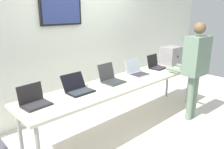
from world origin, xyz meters
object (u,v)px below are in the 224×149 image
object	(u,v)px
laptop_station_0	(34,101)
person	(195,63)
workbench	(125,83)
equipment_box	(171,56)
laptop_station_3	(137,71)
laptop_station_1	(78,88)
laptop_station_2	(111,78)
laptop_station_4	(156,65)

from	to	relation	value
laptop_station_0	person	size ratio (longest dim) A/B	0.20
workbench	equipment_box	world-z (taller)	equipment_box
laptop_station_3	person	xyz separation A→B (m)	(0.64, -0.73, 0.17)
laptop_station_1	laptop_station_2	distance (m)	0.61
equipment_box	laptop_station_2	world-z (taller)	equipment_box
workbench	laptop_station_3	size ratio (longest dim) A/B	9.56
laptop_station_1	laptop_station_4	bearing A→B (deg)	0.64
workbench	laptop_station_1	xyz separation A→B (m)	(-0.83, 0.11, 0.10)
laptop_station_0	laptop_station_3	xyz separation A→B (m)	(1.84, 0.01, 0.00)
workbench	laptop_station_4	bearing A→B (deg)	7.64
workbench	laptop_station_2	size ratio (longest dim) A/B	9.73
workbench	person	distance (m)	1.23
workbench	laptop_station_4	world-z (taller)	laptop_station_4
laptop_station_4	laptop_station_1	bearing A→B (deg)	-179.36
laptop_station_0	laptop_station_2	distance (m)	1.24
equipment_box	laptop_station_1	bearing A→B (deg)	179.82
laptop_station_1	laptop_station_2	size ratio (longest dim) A/B	1.00
laptop_station_2	laptop_station_3	bearing A→B (deg)	-0.19
workbench	laptop_station_0	xyz separation A→B (m)	(-1.45, 0.09, 0.10)
laptop_station_4	person	distance (m)	0.77
laptop_station_4	workbench	bearing A→B (deg)	-172.36
laptop_station_2	laptop_station_0	bearing A→B (deg)	-179.43
laptop_station_0	laptop_station_4	bearing A→B (deg)	0.90
laptop_station_3	laptop_station_0	bearing A→B (deg)	-179.68
laptop_station_1	laptop_station_4	size ratio (longest dim) A/B	1.04
workbench	laptop_station_0	distance (m)	1.46
laptop_station_4	person	world-z (taller)	person
laptop_station_0	laptop_station_1	size ratio (longest dim) A/B	0.94
laptop_station_4	laptop_station_0	bearing A→B (deg)	-179.10
equipment_box	laptop_station_3	size ratio (longest dim) A/B	1.13
equipment_box	person	bearing A→B (deg)	-120.51
laptop_station_3	laptop_station_4	bearing A→B (deg)	2.67
laptop_station_3	equipment_box	bearing A→B (deg)	0.04
equipment_box	laptop_station_0	size ratio (longest dim) A/B	1.22
equipment_box	laptop_station_2	xyz separation A→B (m)	(-1.67, 0.00, -0.12)
equipment_box	laptop_station_2	bearing A→B (deg)	179.96
person	workbench	bearing A→B (deg)	148.91
workbench	laptop_station_4	xyz separation A→B (m)	(1.00, 0.13, 0.11)
equipment_box	laptop_station_1	world-z (taller)	equipment_box
laptop_station_0	laptop_station_3	world-z (taller)	laptop_station_3
equipment_box	workbench	bearing A→B (deg)	-175.85
workbench	laptop_station_1	distance (m)	0.84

